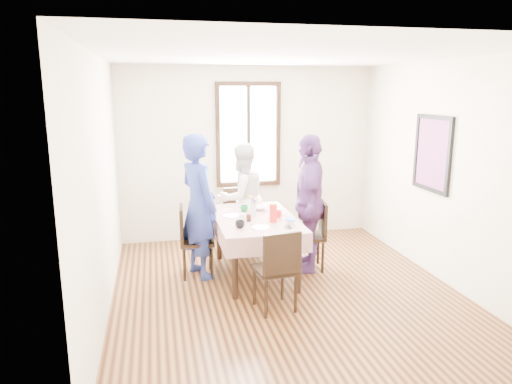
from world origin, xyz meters
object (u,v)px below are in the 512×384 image
Objects in this scene: chair_right at (308,236)px; person_right at (308,203)px; person_left at (198,206)px; dining_table at (255,246)px; chair_far at (241,220)px; person_far at (241,198)px; chair_left at (197,241)px; chair_near at (275,269)px.

chair_right is 0.51× the size of person_right.
person_left is at bearing -75.67° from person_right.
person_left reaches higher than dining_table.
chair_right is 0.50× the size of person_left.
dining_table is 0.79× the size of person_left.
person_far is (0.00, -0.02, 0.34)m from chair_far.
person_left is at bearing 169.13° from dining_table.
person_far is at bearing -63.35° from person_left.
person_left reaches higher than chair_left.
chair_right and chair_far have the same top height.
person_left is (-1.43, 0.09, 0.46)m from chair_right.
chair_right is (1.45, -0.09, 0.00)m from chair_left.
chair_left reaches higher than dining_table.
chair_near is at bearing 36.53° from chair_left.
dining_table is at bearing -124.17° from person_left.
person_far is (0.71, 0.84, -0.11)m from person_left.
dining_table is 1.59× the size of chair_left.
person_right is (1.41, -0.09, -0.01)m from person_left.
chair_right is at bearing 120.24° from chair_far.
person_far is at bearing -124.82° from person_right.
person_right reaches higher than person_far.
chair_left is at bearing 96.28° from chair_right.
dining_table is at bearing -68.34° from person_right.
person_left is at bearing 113.06° from chair_near.
chair_near is 1.33m from person_right.
person_left reaches higher than chair_right.
person_left reaches higher than chair_far.
chair_far is 1.20m from person_left.
person_right is (0.71, -0.95, 0.44)m from chair_far.
chair_left and chair_right have the same top height.
person_far is at bearing 81.04° from chair_near.
chair_left is at bearing -75.62° from person_right.
chair_near is (-0.72, -1.04, 0.00)m from chair_right.
chair_near reaches higher than dining_table.
person_left is (-0.71, 1.13, 0.46)m from chair_near.
person_left is (-0.71, -0.86, 0.46)m from chair_far.
chair_left is at bearing 26.46° from person_far.
person_left reaches higher than chair_near.
person_far reaches higher than dining_table.
dining_table is at bearing 82.84° from chair_far.
person_far reaches higher than chair_left.
person_right is (0.71, 0.05, 0.52)m from dining_table.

